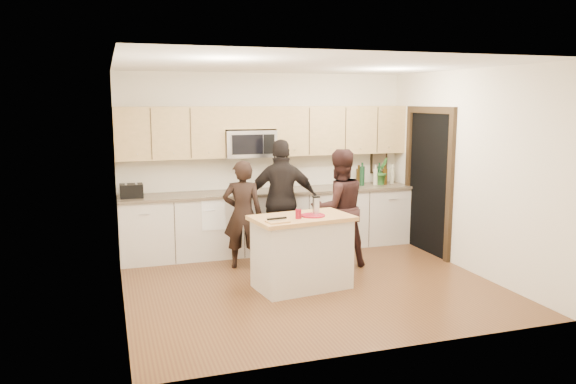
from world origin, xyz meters
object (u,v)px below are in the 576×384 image
object	(u,v)px
woman_left	(243,214)
woman_center	(339,208)
toaster	(131,191)
island	(302,252)
woman_right	(282,201)

from	to	relation	value
woman_left	woman_center	bearing A→B (deg)	178.87
toaster	island	bearing A→B (deg)	-42.65
woman_left	woman_center	size ratio (longest dim) A/B	0.91
woman_center	woman_right	distance (m)	0.83
island	toaster	bearing A→B (deg)	129.30
toaster	woman_center	xyz separation A→B (m)	(2.71, -1.05, -0.22)
toaster	woman_left	bearing A→B (deg)	-26.18
island	woman_center	distance (m)	1.13
island	woman_left	size ratio (longest dim) A/B	0.86
island	woman_right	xyz separation A→B (m)	(0.13, 1.22, 0.42)
toaster	woman_right	size ratio (longest dim) A/B	0.18
island	woman_center	size ratio (longest dim) A/B	0.79
woman_left	woman_center	xyz separation A→B (m)	(1.28, -0.35, 0.07)
toaster	woman_center	world-z (taller)	woman_center
woman_left	woman_right	xyz separation A→B (m)	(0.62, 0.16, 0.13)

